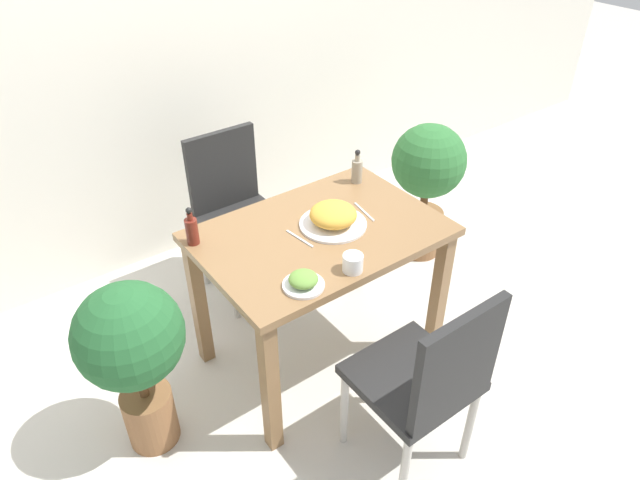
% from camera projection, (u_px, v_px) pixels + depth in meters
% --- Properties ---
extents(ground_plane, '(16.00, 16.00, 0.00)m').
position_uv_depth(ground_plane, '(320.00, 352.00, 2.90)').
color(ground_plane, beige).
extents(wall_back, '(8.00, 0.05, 2.60)m').
position_uv_depth(wall_back, '(174.00, 32.00, 2.99)').
color(wall_back, silver).
rests_on(wall_back, ground_plane).
extents(dining_table, '(1.05, 0.72, 0.75)m').
position_uv_depth(dining_table, '(320.00, 253.00, 2.53)').
color(dining_table, olive).
rests_on(dining_table, ground_plane).
extents(chair_near, '(0.42, 0.42, 0.90)m').
position_uv_depth(chair_near, '(428.00, 378.00, 2.10)').
color(chair_near, black).
rests_on(chair_near, ground_plane).
extents(chair_far, '(0.42, 0.42, 0.90)m').
position_uv_depth(chair_far, '(235.00, 206.00, 3.07)').
color(chair_far, black).
rests_on(chair_far, ground_plane).
extents(food_plate, '(0.30, 0.30, 0.10)m').
position_uv_depth(food_plate, '(333.00, 216.00, 2.47)').
color(food_plate, white).
rests_on(food_plate, dining_table).
extents(side_plate, '(0.16, 0.16, 0.06)m').
position_uv_depth(side_plate, '(303.00, 281.00, 2.14)').
color(side_plate, white).
rests_on(side_plate, dining_table).
extents(drink_cup, '(0.08, 0.08, 0.07)m').
position_uv_depth(drink_cup, '(353.00, 263.00, 2.22)').
color(drink_cup, white).
rests_on(drink_cup, dining_table).
extents(sauce_bottle, '(0.05, 0.05, 0.17)m').
position_uv_depth(sauce_bottle, '(192.00, 230.00, 2.35)').
color(sauce_bottle, maroon).
rests_on(sauce_bottle, dining_table).
extents(condiment_bottle, '(0.05, 0.05, 0.17)m').
position_uv_depth(condiment_bottle, '(357.00, 170.00, 2.77)').
color(condiment_bottle, gray).
rests_on(condiment_bottle, dining_table).
extents(fork_utensil, '(0.03, 0.17, 0.00)m').
position_uv_depth(fork_utensil, '(300.00, 238.00, 2.41)').
color(fork_utensil, silver).
rests_on(fork_utensil, dining_table).
extents(spoon_utensil, '(0.04, 0.17, 0.00)m').
position_uv_depth(spoon_utensil, '(364.00, 212.00, 2.58)').
color(spoon_utensil, silver).
rests_on(spoon_utensil, dining_table).
extents(potted_plant_left, '(0.42, 0.42, 0.82)m').
position_uv_depth(potted_plant_left, '(132.00, 348.00, 2.18)').
color(potted_plant_left, brown).
rests_on(potted_plant_left, ground_plane).
extents(potted_plant_right, '(0.43, 0.43, 0.84)m').
position_uv_depth(potted_plant_right, '(427.00, 175.00, 3.30)').
color(potted_plant_right, brown).
rests_on(potted_plant_right, ground_plane).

